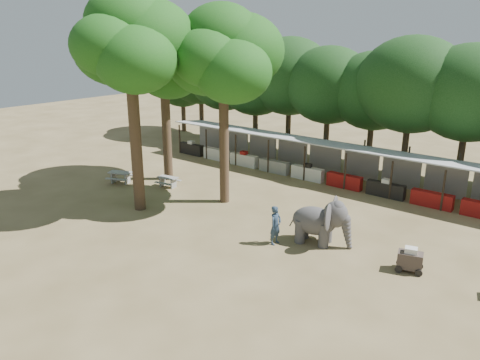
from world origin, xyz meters
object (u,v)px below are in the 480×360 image
Objects in this scene: picnic_table_far at (168,180)px; handler at (276,225)px; elephant at (321,221)px; picnic_table_near at (120,176)px; cart_front at (410,260)px; yard_tree_left at (164,57)px; yard_tree_back at (224,55)px; yard_tree_center at (130,43)px.

handler is at bearing -25.38° from picnic_table_far.
elephant reaches higher than picnic_table_near.
cart_front is (4.33, -0.05, -0.61)m from elephant.
picnic_table_near is at bearing 86.09° from handler.
handler reaches higher than cart_front.
yard_tree_left is 15.53m from elephant.
picnic_table_near is (-13.61, 1.27, -0.46)m from handler.
elephant is 1.57× the size of picnic_table_near.
yard_tree_back is at bearing 153.24° from elephant.
yard_tree_back is 3.67× the size of elephant.
handler is at bearing -28.92° from picnic_table_near.
cart_front reaches higher than picnic_table_far.
yard_tree_back is at bearing 63.46° from handler.
cart_front is (17.90, -2.77, -7.66)m from yard_tree_left.
yard_tree_back is 10.10m from handler.
yard_tree_left is 3.56× the size of elephant.
handler is (-1.68, -1.41, -0.19)m from elephant.
cart_front is at bearing -8.48° from yard_tree_back.
yard_tree_left is 8.63× the size of cart_front.
yard_tree_back is at bearing -10.07° from picnic_table_near.
cart_front is (14.90, 2.23, -8.67)m from yard_tree_center.
yard_tree_left is at bearing 35.33° from picnic_table_near.
cart_front is (16.49, -1.35, 0.10)m from picnic_table_far.
elephant is at bearing -23.08° from picnic_table_near.
elephant is 2.42× the size of cart_front.
yard_tree_center is 1.06× the size of yard_tree_back.
yard_tree_left is 7.06× the size of picnic_table_far.
yard_tree_left is at bearing 120.96° from yard_tree_center.
elephant is 12.25m from picnic_table_far.
elephant is (10.56, 2.28, -8.06)m from yard_tree_center.
yard_tree_center is 7.71× the size of picnic_table_far.
elephant is 15.30m from picnic_table_near.
handler is 1.50× the size of cart_front.
yard_tree_back is (3.00, 4.00, -0.67)m from yard_tree_center.
picnic_table_near is 3.44m from picnic_table_far.
handler reaches higher than picnic_table_far.
yard_tree_center is 5.04m from yard_tree_back.
cart_front is (6.01, 1.35, -0.42)m from handler.
handler is 1.23× the size of picnic_table_far.
yard_tree_left is 19.66m from cart_front.
picnic_table_far is at bearing 76.96° from handler.
yard_tree_center reaches higher than cart_front.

